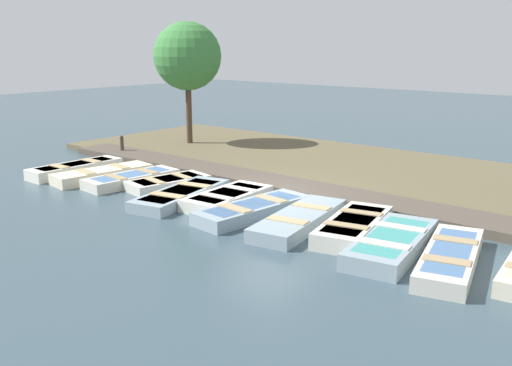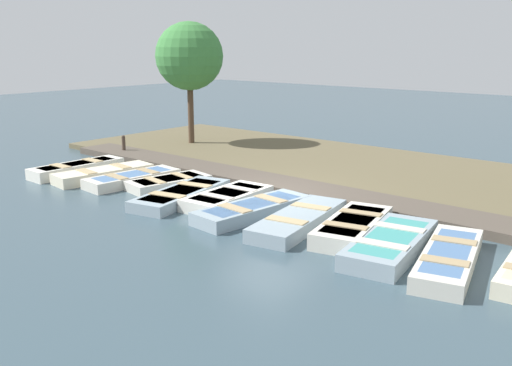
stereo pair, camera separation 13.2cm
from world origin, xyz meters
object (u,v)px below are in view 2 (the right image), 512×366
(rowboat_10, at_px, (449,258))
(park_tree_far_left, at_px, (189,57))
(rowboat_2, at_px, (133,179))
(rowboat_3, at_px, (169,182))
(rowboat_8, at_px, (353,227))
(mooring_post_near, at_px, (124,145))
(rowboat_1, at_px, (104,174))
(rowboat_5, at_px, (228,198))
(rowboat_4, at_px, (181,195))
(rowboat_6, at_px, (253,209))
(rowboat_7, at_px, (299,220))
(rowboat_9, at_px, (391,243))
(rowboat_0, at_px, (77,168))

(rowboat_10, relative_size, park_tree_far_left, 0.67)
(rowboat_2, height_order, rowboat_3, rowboat_2)
(rowboat_8, bearing_deg, mooring_post_near, -114.32)
(rowboat_1, xyz_separation_m, rowboat_5, (-0.42, 5.32, 0.00))
(rowboat_4, height_order, rowboat_6, rowboat_6)
(rowboat_3, distance_m, rowboat_10, 9.48)
(mooring_post_near, relative_size, park_tree_far_left, 0.16)
(rowboat_8, bearing_deg, rowboat_4, -97.05)
(rowboat_4, relative_size, rowboat_8, 1.16)
(rowboat_8, xyz_separation_m, mooring_post_near, (-2.53, -12.22, 0.23))
(rowboat_7, bearing_deg, rowboat_10, 77.89)
(rowboat_2, distance_m, rowboat_9, 9.40)
(rowboat_0, distance_m, rowboat_5, 6.75)
(rowboat_0, relative_size, mooring_post_near, 3.89)
(rowboat_4, height_order, rowboat_10, rowboat_10)
(rowboat_9, bearing_deg, rowboat_1, -99.80)
(rowboat_6, xyz_separation_m, rowboat_7, (-0.06, 1.46, -0.00))
(rowboat_0, relative_size, park_tree_far_left, 0.62)
(rowboat_0, distance_m, rowboat_10, 13.39)
(rowboat_4, height_order, park_tree_far_left, park_tree_far_left)
(rowboat_1, distance_m, rowboat_8, 9.45)
(rowboat_8, height_order, mooring_post_near, mooring_post_near)
(rowboat_4, bearing_deg, rowboat_0, -101.77)
(rowboat_0, xyz_separation_m, rowboat_7, (-0.23, 9.47, -0.02))
(rowboat_2, bearing_deg, rowboat_6, 93.23)
(rowboat_0, height_order, rowboat_10, rowboat_0)
(rowboat_6, distance_m, rowboat_7, 1.46)
(rowboat_6, distance_m, rowboat_9, 4.07)
(rowboat_8, bearing_deg, rowboat_1, -100.13)
(rowboat_1, height_order, rowboat_8, rowboat_8)
(mooring_post_near, distance_m, park_tree_far_left, 4.74)
(rowboat_0, relative_size, rowboat_2, 1.04)
(rowboat_3, relative_size, rowboat_7, 0.75)
(rowboat_1, bearing_deg, rowboat_7, 98.01)
(rowboat_10, bearing_deg, mooring_post_near, -115.36)
(rowboat_1, distance_m, rowboat_2, 1.29)
(park_tree_far_left, bearing_deg, mooring_post_near, -11.85)
(rowboat_4, bearing_deg, rowboat_10, 78.69)
(rowboat_6, relative_size, rowboat_10, 0.99)
(rowboat_6, xyz_separation_m, rowboat_10, (0.09, 5.38, 0.00))
(rowboat_9, bearing_deg, rowboat_8, -120.14)
(rowboat_4, relative_size, rowboat_9, 1.06)
(rowboat_6, bearing_deg, park_tree_far_left, -118.96)
(rowboat_5, bearing_deg, rowboat_8, 85.55)
(rowboat_0, bearing_deg, rowboat_4, 90.53)
(rowboat_3, distance_m, rowboat_8, 6.91)
(rowboat_3, relative_size, rowboat_4, 0.74)
(rowboat_3, relative_size, mooring_post_near, 3.23)
(rowboat_3, distance_m, rowboat_9, 8.17)
(rowboat_6, bearing_deg, rowboat_10, 94.77)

